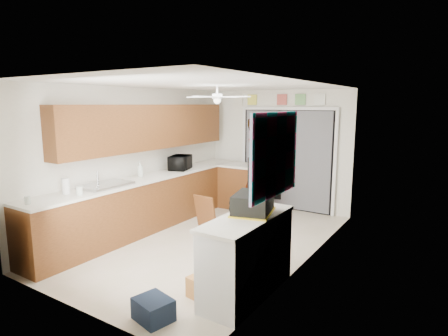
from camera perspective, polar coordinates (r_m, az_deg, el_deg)
The scene contains 40 objects.
floor at distance 6.25m, azimuth -2.02°, elevation -10.98°, with size 5.00×5.00×0.00m, color beige.
ceiling at distance 5.86m, azimuth -2.16°, elevation 12.57°, with size 5.00×5.00×0.00m, color white.
wall_back at distance 8.09m, azimuth 8.07°, elevation 2.81°, with size 3.20×3.20×0.00m, color white.
wall_front at distance 4.16m, azimuth -22.14°, elevation -4.31°, with size 3.20×3.20×0.00m, color white.
wall_left at distance 6.95m, azimuth -12.99°, elevation 1.54°, with size 5.00×5.00×0.00m, color white.
wall_right at distance 5.20m, azimuth 12.58°, elevation -1.15°, with size 5.00×5.00×0.00m, color white.
left_base_cabinets at distance 6.90m, azimuth -10.99°, elevation -5.22°, with size 0.60×4.80×0.90m, color brown.
left_countertop at distance 6.79m, azimuth -11.06°, elevation -1.40°, with size 0.62×4.80×0.04m, color white.
upper_cabinets at distance 6.93m, azimuth -11.05°, elevation 6.16°, with size 0.32×4.00×0.80m, color brown.
sink_basin at distance 6.12m, azimuth -17.54°, elevation -2.56°, with size 0.50×0.76×0.06m, color silver.
faucet at distance 6.24m, azimuth -18.70°, elevation -1.49°, with size 0.03×0.03×0.22m, color silver.
peninsula_base at distance 8.01m, azimuth 3.17°, elevation -2.99°, with size 1.00×0.60×0.90m, color brown.
peninsula_top at distance 7.92m, azimuth 3.21°, elevation 0.33°, with size 1.04×0.64×0.04m, color white.
back_opening_recess at distance 7.98m, azimuth 9.57°, elevation 1.24°, with size 2.00×0.06×2.10m, color black.
curtain_panel at distance 7.95m, azimuth 9.46°, elevation 1.20°, with size 1.90×0.03×2.05m, color slate.
door_trim_left at distance 8.41m, azimuth 3.09°, elevation 1.78°, with size 0.06×0.04×2.10m, color white.
door_trim_right at distance 7.62m, azimuth 16.55°, elevation 0.57°, with size 0.06×0.04×2.10m, color white.
door_trim_head at distance 7.87m, azimuth 9.71°, elevation 8.94°, with size 2.10×0.04×0.06m, color white.
header_frame_0 at distance 8.27m, azimuth 4.31°, elevation 10.32°, with size 0.22×0.02×0.22m, color #E5E24C.
header_frame_2 at distance 7.96m, azimuth 8.82°, elevation 10.26°, with size 0.22×0.02×0.22m, color #C05148.
header_frame_3 at distance 7.81m, azimuth 11.55°, elevation 10.20°, with size 0.22×0.02×0.22m, color #6BA860.
header_frame_4 at distance 7.67m, azimuth 14.38°, elevation 10.10°, with size 0.22×0.02×0.22m, color white.
route66_sign at distance 8.44m, azimuth 2.19°, elevation 10.33°, with size 0.22×0.02×0.26m, color silver.
right_counter_base at distance 4.47m, azimuth 3.60°, elevation -13.44°, with size 0.50×1.40×0.90m, color white.
right_counter_top at distance 4.32m, azimuth 3.55°, elevation -7.67°, with size 0.54×1.44×0.04m, color white.
abstract_painting at distance 4.23m, azimuth 7.82°, elevation 2.04°, with size 0.03×1.15×0.95m, color #EA569F.
ceiling_fan at distance 6.01m, azimuth -1.05°, elevation 10.78°, with size 1.14×1.14×0.24m, color white.
microwave at distance 7.36m, azimuth -6.69°, elevation 0.82°, with size 0.50×0.34×0.28m, color black.
soap_bottle at distance 6.75m, azimuth -12.66°, elevation -0.17°, with size 0.11×0.11×0.28m, color silver.
jar_a at distance 5.66m, azimuth -21.17°, elevation -3.25°, with size 0.09×0.09×0.12m, color silver.
jar_b at distance 5.43m, azimuth -27.77°, elevation -4.37°, with size 0.07×0.07×0.11m, color silver.
paper_towel_roll at distance 5.79m, azimuth -22.98°, elevation -2.56°, with size 0.11×0.11×0.23m, color white.
suitcase at distance 4.43m, azimuth 4.43°, elevation -5.37°, with size 0.41×0.54×0.23m, color black.
suitcase_rim at distance 4.46m, azimuth 4.41°, elevation -6.73°, with size 0.44×0.58×0.02m, color yellow.
suitcase_lid at distance 4.63m, azimuth 6.17°, elevation -1.58°, with size 0.42×0.03×0.50m, color black.
cardboard_box at distance 4.52m, azimuth -2.74°, elevation -17.78°, with size 0.39×0.29×0.24m, color #C37D3D.
navy_crate at distance 4.19m, azimuth -10.72°, elevation -20.40°, with size 0.38×0.31×0.23m, color black.
cabinet_door_panel at distance 6.62m, azimuth -2.84°, elevation -6.86°, with size 0.43×0.03×0.64m, color brown.
man at distance 7.25m, azimuth 5.32°, elevation -0.02°, with size 0.72×0.47×1.98m, color white.
dog at distance 7.61m, azimuth 1.65°, elevation -5.60°, with size 0.22×0.51×0.40m, color black.
Camera 1 is at (3.34, -4.80, 2.21)m, focal length 30.00 mm.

